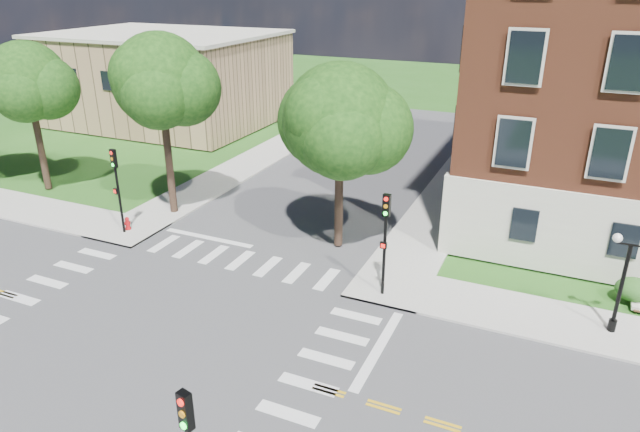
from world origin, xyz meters
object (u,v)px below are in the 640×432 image
at_px(traffic_signal_nw, 117,180).
at_px(fire_hydrant, 128,224).
at_px(traffic_signal_ne, 385,232).
at_px(twin_lamp_west, 623,278).

bearing_deg(traffic_signal_nw, fire_hydrant, 97.69).
xyz_separation_m(traffic_signal_ne, twin_lamp_west, (9.40, 1.02, -0.66)).
bearing_deg(fire_hydrant, traffic_signal_nw, -82.31).
bearing_deg(traffic_signal_ne, fire_hydrant, 176.81).
relative_size(traffic_signal_nw, twin_lamp_west, 1.13).
xyz_separation_m(traffic_signal_ne, fire_hydrant, (-15.36, 0.86, -2.72)).
height_order(traffic_signal_nw, fire_hydrant, traffic_signal_nw).
bearing_deg(traffic_signal_ne, twin_lamp_west, 6.17).
relative_size(traffic_signal_ne, traffic_signal_nw, 1.00).
relative_size(traffic_signal_ne, fire_hydrant, 6.40).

